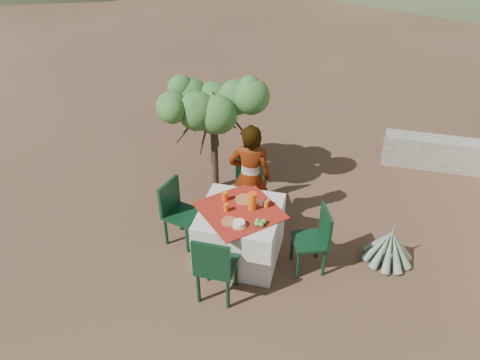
% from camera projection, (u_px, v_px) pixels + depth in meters
% --- Properties ---
extents(ground, '(160.00, 160.00, 0.00)m').
position_uv_depth(ground, '(200.00, 269.00, 6.13)').
color(ground, '#3A261A').
rests_on(ground, ground).
extents(table, '(1.30, 1.30, 0.76)m').
position_uv_depth(table, '(240.00, 233.00, 6.15)').
color(table, silver).
rests_on(table, ground).
extents(chair_far, '(0.54, 0.54, 0.90)m').
position_uv_depth(chair_far, '(250.00, 179.00, 6.98)').
color(chair_far, black).
rests_on(chair_far, ground).
extents(chair_near, '(0.45, 0.45, 0.98)m').
position_uv_depth(chair_near, '(215.00, 266.00, 5.42)').
color(chair_near, black).
rests_on(chair_near, ground).
extents(chair_left, '(0.52, 0.52, 0.93)m').
position_uv_depth(chair_left, '(177.00, 209.00, 6.34)').
color(chair_left, black).
rests_on(chair_left, ground).
extents(chair_right, '(0.54, 0.54, 0.91)m').
position_uv_depth(chair_right, '(316.00, 237.00, 5.89)').
color(chair_right, black).
rests_on(chair_right, ground).
extents(person, '(0.63, 0.45, 1.62)m').
position_uv_depth(person, '(250.00, 178.00, 6.46)').
color(person, '#8C6651').
rests_on(person, ground).
extents(shrub_tree, '(1.46, 1.43, 1.71)m').
position_uv_depth(shrub_tree, '(218.00, 111.00, 6.95)').
color(shrub_tree, '#403020').
rests_on(shrub_tree, ground).
extents(agave, '(0.66, 0.67, 0.71)m').
position_uv_depth(agave, '(389.00, 247.00, 6.14)').
color(agave, slate).
rests_on(agave, ground).
extents(stone_wall, '(2.60, 0.35, 0.55)m').
position_uv_depth(stone_wall, '(462.00, 156.00, 7.97)').
color(stone_wall, gray).
rests_on(stone_wall, ground).
extents(plate_far, '(0.25, 0.25, 0.01)m').
position_uv_depth(plate_far, '(245.00, 199.00, 6.11)').
color(plate_far, brown).
rests_on(plate_far, table).
extents(plate_near, '(0.20, 0.20, 0.01)m').
position_uv_depth(plate_near, '(229.00, 221.00, 5.74)').
color(plate_near, brown).
rests_on(plate_near, table).
extents(glass_far, '(0.08, 0.08, 0.12)m').
position_uv_depth(glass_far, '(225.00, 196.00, 6.08)').
color(glass_far, '#DA5C0D').
rests_on(glass_far, table).
extents(glass_near, '(0.06, 0.06, 0.10)m').
position_uv_depth(glass_near, '(226.00, 208.00, 5.89)').
color(glass_near, '#DA5C0D').
rests_on(glass_near, table).
extents(juice_pitcher, '(0.11, 0.11, 0.24)m').
position_uv_depth(juice_pitcher, '(252.00, 201.00, 5.89)').
color(juice_pitcher, '#DA5C0D').
rests_on(juice_pitcher, table).
extents(bowl_plate, '(0.20, 0.20, 0.01)m').
position_uv_depth(bowl_plate, '(239.00, 225.00, 5.68)').
color(bowl_plate, brown).
rests_on(bowl_plate, table).
extents(white_bowl, '(0.15, 0.15, 0.05)m').
position_uv_depth(white_bowl, '(239.00, 223.00, 5.66)').
color(white_bowl, white).
rests_on(white_bowl, bowl_plate).
extents(jar_left, '(0.06, 0.06, 0.10)m').
position_uv_depth(jar_left, '(266.00, 204.00, 5.96)').
color(jar_left, orange).
rests_on(jar_left, table).
extents(jar_right, '(0.05, 0.05, 0.09)m').
position_uv_depth(jar_right, '(267.00, 202.00, 6.01)').
color(jar_right, orange).
rests_on(jar_right, table).
extents(napkin_holder, '(0.07, 0.04, 0.08)m').
position_uv_depth(napkin_holder, '(261.00, 203.00, 5.99)').
color(napkin_holder, white).
rests_on(napkin_holder, table).
extents(fruit_cluster, '(0.14, 0.13, 0.07)m').
position_uv_depth(fruit_cluster, '(260.00, 223.00, 5.68)').
color(fruit_cluster, '#4F9034').
rests_on(fruit_cluster, table).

